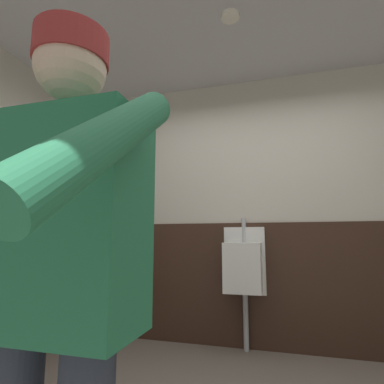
% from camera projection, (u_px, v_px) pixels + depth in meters
% --- Properties ---
extents(wall_back, '(4.88, 0.12, 2.72)m').
position_uv_depth(wall_back, '(261.00, 207.00, 3.11)').
color(wall_back, beige).
rests_on(wall_back, ground_plane).
extents(wainscot_band_back, '(4.28, 0.03, 1.19)m').
position_uv_depth(wainscot_band_back, '(263.00, 285.00, 2.93)').
color(wainscot_band_back, '#382319').
rests_on(wainscot_band_back, ground_plane).
extents(downlight_far, '(0.14, 0.14, 0.03)m').
position_uv_depth(downlight_far, '(230.00, 16.00, 2.30)').
color(downlight_far, white).
extents(urinal_solo, '(0.40, 0.34, 1.24)m').
position_uv_depth(urinal_solo, '(243.00, 266.00, 2.86)').
color(urinal_solo, white).
rests_on(urinal_solo, ground_plane).
extents(person, '(0.68, 0.60, 1.66)m').
position_uv_depth(person, '(56.00, 263.00, 0.83)').
color(person, '#2D3342').
rests_on(person, ground_plane).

